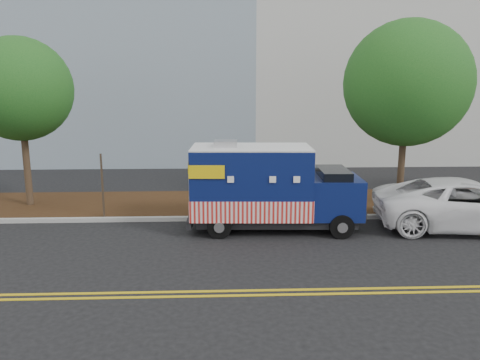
{
  "coord_description": "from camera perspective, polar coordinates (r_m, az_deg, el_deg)",
  "views": [
    {
      "loc": [
        0.02,
        -14.64,
        4.73
      ],
      "look_at": [
        0.64,
        0.6,
        1.62
      ],
      "focal_mm": 35.0,
      "sensor_mm": 36.0,
      "label": 1
    }
  ],
  "objects": [
    {
      "name": "centerline_near",
      "position": [
        11.23,
        -2.28,
        -13.38
      ],
      "size": [
        120.0,
        0.1,
        0.01
      ],
      "primitive_type": "cube",
      "color": "gold",
      "rests_on": "ground"
    },
    {
      "name": "centerline_far",
      "position": [
        11.0,
        -2.28,
        -13.93
      ],
      "size": [
        120.0,
        0.1,
        0.01
      ],
      "primitive_type": "cube",
      "color": "gold",
      "rests_on": "ground"
    },
    {
      "name": "sign_post",
      "position": [
        17.09,
        -16.41,
        -0.89
      ],
      "size": [
        0.06,
        0.06,
        2.4
      ],
      "primitive_type": "cube",
      "color": "#473828",
      "rests_on": "ground"
    },
    {
      "name": "curb",
      "position": [
        16.7,
        -2.31,
        -4.68
      ],
      "size": [
        120.0,
        0.18,
        0.15
      ],
      "primitive_type": "cube",
      "color": "#9E9E99",
      "rests_on": "ground"
    },
    {
      "name": "tree_a",
      "position": [
        19.53,
        -25.26,
        9.96
      ],
      "size": [
        3.86,
        3.86,
        6.51
      ],
      "color": "#38281C",
      "rests_on": "ground"
    },
    {
      "name": "white_car",
      "position": [
        17.28,
        25.99,
        -2.71
      ],
      "size": [
        6.32,
        3.55,
        1.67
      ],
      "primitive_type": "imported",
      "rotation": [
        0.0,
        0.0,
        1.44
      ],
      "color": "white",
      "rests_on": "ground"
    },
    {
      "name": "food_truck",
      "position": [
        15.39,
        3.19,
        -1.21
      ],
      "size": [
        5.74,
        2.38,
        2.98
      ],
      "rotation": [
        0.0,
        0.0,
        -0.04
      ],
      "color": "black",
      "rests_on": "ground"
    },
    {
      "name": "tree_c",
      "position": [
        18.89,
        19.69,
        11.01
      ],
      "size": [
        4.7,
        4.7,
        7.13
      ],
      "color": "#38281C",
      "rests_on": "ground"
    },
    {
      "name": "ground",
      "position": [
        15.38,
        -2.31,
        -6.41
      ],
      "size": [
        120.0,
        120.0,
        0.0
      ],
      "primitive_type": "plane",
      "color": "black",
      "rests_on": "ground"
    },
    {
      "name": "mulch_strip",
      "position": [
        18.73,
        -2.32,
        -2.89
      ],
      "size": [
        120.0,
        4.0,
        0.15
      ],
      "primitive_type": "cube",
      "color": "black",
      "rests_on": "ground"
    }
  ]
}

